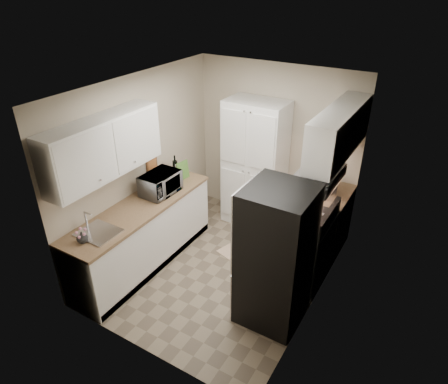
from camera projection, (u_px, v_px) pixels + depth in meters
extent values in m
plane|color=#7A6B56|center=(222.00, 268.00, 5.53)|extent=(3.20, 3.20, 0.00)
cube|color=#B7AC94|center=(275.00, 146.00, 6.12)|extent=(2.60, 0.04, 2.50)
cube|color=#B7AC94|center=(133.00, 259.00, 3.72)|extent=(2.60, 0.04, 2.50)
cube|color=#B7AC94|center=(141.00, 166.00, 5.51)|extent=(0.04, 3.20, 2.50)
cube|color=#B7AC94|center=(324.00, 218.00, 4.34)|extent=(0.04, 3.20, 2.50)
cube|color=silver|center=(221.00, 88.00, 4.32)|extent=(2.60, 3.20, 0.04)
cube|color=white|center=(104.00, 147.00, 4.59)|extent=(0.33, 1.60, 0.70)
cube|color=white|center=(339.00, 136.00, 4.72)|extent=(0.33, 1.55, 0.58)
cube|color=#99999E|center=(318.00, 177.00, 4.61)|extent=(0.45, 0.76, 0.13)
cube|color=#B7B7BC|center=(99.00, 233.00, 4.66)|extent=(0.45, 0.40, 0.02)
cube|color=brown|center=(152.00, 165.00, 5.68)|extent=(0.02, 0.22, 0.22)
cube|color=white|center=(255.00, 165.00, 6.12)|extent=(0.90, 0.55, 2.00)
cube|color=white|center=(143.00, 236.00, 5.44)|extent=(0.60, 2.30, 0.88)
cube|color=#846647|center=(140.00, 207.00, 5.21)|extent=(0.63, 2.33, 0.04)
cube|color=white|center=(323.00, 221.00, 5.77)|extent=(0.60, 0.80, 0.88)
cube|color=#846647|center=(327.00, 193.00, 5.54)|extent=(0.63, 0.83, 0.04)
cube|color=#B7B7BC|center=(301.00, 249.00, 5.17)|extent=(0.64, 0.76, 0.90)
cube|color=black|center=(305.00, 219.00, 4.95)|extent=(0.66, 0.78, 0.03)
cube|color=black|center=(329.00, 218.00, 4.76)|extent=(0.06, 0.76, 0.22)
cube|color=tan|center=(271.00, 239.00, 5.18)|extent=(0.01, 0.16, 0.42)
cube|color=beige|center=(279.00, 230.00, 5.36)|extent=(0.01, 0.16, 0.42)
cube|color=#B7B7BC|center=(275.00, 257.00, 4.39)|extent=(0.70, 0.72, 1.70)
imported|color=#A7A7AB|center=(160.00, 183.00, 5.43)|extent=(0.38, 0.54, 0.30)
cylinder|color=black|center=(175.00, 166.00, 5.92)|extent=(0.07, 0.07, 0.29)
imported|color=white|center=(82.00, 237.00, 4.48)|extent=(0.13, 0.13, 0.13)
cube|color=#4A822F|center=(183.00, 170.00, 5.82)|extent=(0.05, 0.22, 0.27)
cube|color=silver|center=(324.00, 185.00, 5.45)|extent=(0.43, 0.49, 0.24)
cube|color=beige|center=(248.00, 247.00, 5.93)|extent=(0.73, 0.93, 0.01)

